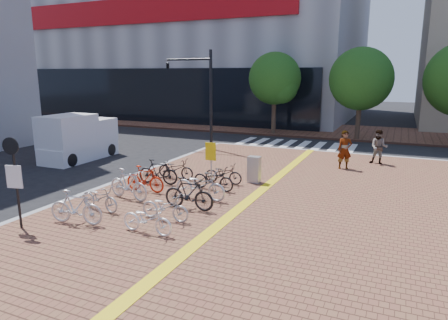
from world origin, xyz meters
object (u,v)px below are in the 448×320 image
at_px(bike_8, 189,194).
at_px(bike_1, 100,198).
at_px(yellow_sign, 211,155).
at_px(notice_sign, 14,172).
at_px(pedestrian_b, 379,147).
at_px(bike_3, 145,179).
at_px(bike_7, 165,207).
at_px(bike_0, 76,207).
at_px(bike_11, 223,173).
at_px(utility_box, 254,169).
at_px(box_truck, 78,138).
at_px(traffic_light_pole, 191,81).
at_px(bike_9, 200,185).
at_px(bike_10, 213,178).
at_px(bike_5, 176,169).
at_px(bike_4, 158,172).
at_px(bike_2, 128,184).
at_px(pedestrian_a, 345,150).

bearing_deg(bike_8, bike_1, 115.08).
xyz_separation_m(yellow_sign, notice_sign, (-2.95, -6.67, 0.52)).
bearing_deg(pedestrian_b, bike_3, -125.00).
bearing_deg(bike_7, bike_1, 90.99).
bearing_deg(bike_3, bike_0, -179.38).
distance_m(bike_11, utility_box, 1.28).
xyz_separation_m(pedestrian_b, box_truck, (-14.84, -4.73, 0.16)).
height_order(yellow_sign, traffic_light_pole, traffic_light_pole).
height_order(bike_7, pedestrian_b, pedestrian_b).
height_order(bike_9, bike_10, bike_9).
bearing_deg(bike_11, bike_8, -177.56).
height_order(bike_9, bike_11, bike_9).
xyz_separation_m(bike_5, bike_7, (2.24, -4.39, -0.02)).
height_order(bike_3, bike_5, bike_3).
xyz_separation_m(bike_4, yellow_sign, (1.89, 1.02, 0.66)).
relative_size(bike_0, bike_4, 1.02).
relative_size(bike_10, notice_sign, 0.65).
distance_m(notice_sign, box_truck, 10.32).
bearing_deg(box_truck, bike_10, -16.07).
xyz_separation_m(pedestrian_b, yellow_sign, (-6.06, -6.55, 0.31)).
xyz_separation_m(bike_10, yellow_sign, (-0.52, 0.86, 0.71)).
bearing_deg(pedestrian_b, bike_5, -132.66).
distance_m(bike_2, bike_11, 3.98).
bearing_deg(bike_7, bike_4, 34.65).
relative_size(bike_4, bike_7, 1.06).
distance_m(bike_9, utility_box, 3.08).
bearing_deg(bike_7, pedestrian_a, -25.26).
bearing_deg(bike_3, bike_9, -90.38).
height_order(bike_9, box_truck, box_truck).
height_order(bike_1, bike_8, bike_8).
bearing_deg(bike_1, bike_9, -38.08).
relative_size(bike_7, bike_8, 0.90).
bearing_deg(bike_10, bike_5, 73.00).
bearing_deg(bike_3, notice_sign, 164.64).
bearing_deg(traffic_light_pole, pedestrian_b, -1.15).
bearing_deg(pedestrian_b, bike_10, -119.75).
height_order(bike_9, traffic_light_pole, traffic_light_pole).
xyz_separation_m(bike_3, bike_7, (2.33, -2.28, -0.07)).
height_order(pedestrian_a, box_truck, box_truck).
bearing_deg(pedestrian_a, yellow_sign, -155.74).
height_order(bike_5, notice_sign, notice_sign).
xyz_separation_m(bike_3, bike_4, (-0.13, 1.09, 0.02)).
bearing_deg(bike_0, bike_1, -0.82).
relative_size(bike_0, bike_2, 0.94).
bearing_deg(yellow_sign, traffic_light_pole, 124.07).
height_order(bike_1, traffic_light_pole, traffic_light_pole).
bearing_deg(bike_9, pedestrian_a, -29.22).
height_order(bike_9, notice_sign, notice_sign).
bearing_deg(bike_4, utility_box, -70.27).
xyz_separation_m(bike_3, pedestrian_b, (7.81, 8.67, 0.36)).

